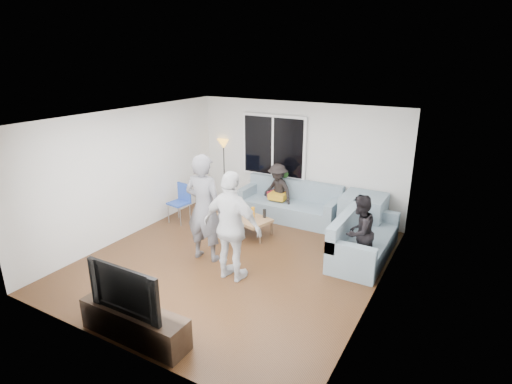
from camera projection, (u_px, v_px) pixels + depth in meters
The scene contains 31 objects.
floor at pixel (235, 260), 7.50m from camera, with size 5.00×5.50×0.04m, color #56351C.
ceiling at pixel (233, 116), 6.65m from camera, with size 5.00×5.50×0.04m, color white.
wall_back at pixel (298, 159), 9.36m from camera, with size 5.00×0.04×2.60m, color silver.
wall_front at pixel (109, 258), 4.79m from camera, with size 5.00×0.04×2.60m, color silver.
wall_left at pixel (129, 173), 8.25m from camera, with size 0.04×5.50×2.60m, color silver.
wall_right at pixel (381, 220), 5.91m from camera, with size 0.04×5.50×2.60m, color silver.
window_frame at pixel (274, 146), 9.50m from camera, with size 1.62×0.06×1.47m, color white.
window_glass at pixel (273, 147), 9.46m from camera, with size 1.50×0.02×1.35m, color black.
window_mullion at pixel (273, 147), 9.46m from camera, with size 0.05×0.03×1.35m, color white.
radiator at pixel (272, 197), 9.86m from camera, with size 1.30×0.12×0.62m, color silver.
potted_plant at pixel (284, 179), 9.52m from camera, with size 0.21×0.17×0.39m, color #316829.
vase at pixel (262, 180), 9.83m from camera, with size 0.16×0.16×0.17m, color white.
sofa_back_section at pixel (289, 201), 9.22m from camera, with size 2.30×0.85×0.85m, color gray, non-canonical shape.
sofa_right_section at pixel (365, 235), 7.47m from camera, with size 0.85×2.00×0.85m, color gray, non-canonical shape.
sofa_corner at pixel (363, 215), 8.44m from camera, with size 0.85×0.85×0.85m, color gray.
cushion_yellow at pixel (278, 196), 9.30m from camera, with size 0.38×0.32×0.14m, color gold.
cushion_red at pixel (277, 195), 9.40m from camera, with size 0.36×0.30×0.13m, color maroon.
coffee_table at pixel (245, 225), 8.49m from camera, with size 1.10×0.60×0.40m, color #A67950.
pitcher at pixel (237, 213), 8.39m from camera, with size 0.17×0.17×0.17m, color maroon.
side_chair at pixel (179, 204), 9.06m from camera, with size 0.40×0.40×0.86m, color #2647A7, non-canonical shape.
floor_lamp at pixel (224, 169), 10.47m from camera, with size 0.32×0.32×1.56m, color gold, non-canonical shape.
player_left at pixel (204, 208), 7.23m from camera, with size 0.72×0.47×1.98m, color #545359.
player_right at pixel (232, 227), 6.58m from camera, with size 1.09×0.45×1.86m, color silver.
spectator_right at pixel (359, 232), 7.02m from camera, with size 0.65×0.51×1.34m, color black.
spectator_back at pixel (278, 190), 9.32m from camera, with size 0.81×0.46×1.25m, color black.
tv_console at pixel (135, 323), 5.35m from camera, with size 1.60×0.40×0.44m, color #2E2217.
television at pixel (130, 287), 5.18m from camera, with size 1.15×0.15×0.66m, color black.
bottle_d at pixel (253, 213), 8.25m from camera, with size 0.07×0.07×0.25m, color orange.
bottle_e at pixel (264, 213), 8.33m from camera, with size 0.07×0.07×0.18m, color black.
bottle_b at pixel (235, 211), 8.33m from camera, with size 0.08×0.08×0.27m, color green.
bottle_a at pixel (234, 208), 8.60m from camera, with size 0.07×0.07×0.20m, color orange.
Camera 1 is at (3.62, -5.66, 3.57)m, focal length 28.56 mm.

